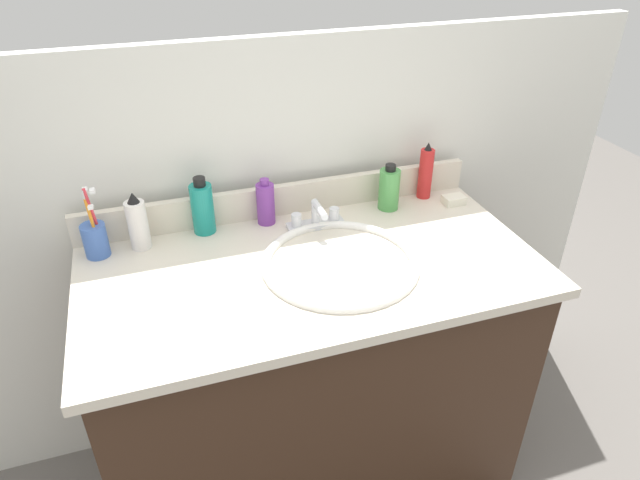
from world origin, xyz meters
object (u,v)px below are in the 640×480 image
at_px(bottle_spray_red, 426,173).
at_px(cup_blue_plastic, 95,238).
at_px(faucet, 316,219).
at_px(bottle_cream_purple, 266,203).
at_px(bottle_mouthwash_teal, 203,208).
at_px(bottle_toner_green, 389,189).
at_px(bottle_lotion_white, 138,223).
at_px(soap_bar, 454,200).

distance_m(bottle_spray_red, cup_blue_plastic, 0.94).
bearing_deg(faucet, bottle_cream_purple, 150.31).
bearing_deg(bottle_mouthwash_teal, bottle_spray_red, -0.24).
xyz_separation_m(faucet, bottle_toner_green, (0.24, 0.04, 0.03)).
distance_m(bottle_mouthwash_teal, bottle_cream_purple, 0.17).
distance_m(bottle_toner_green, bottle_cream_purple, 0.36).
relative_size(faucet, cup_blue_plastic, 0.84).
bearing_deg(bottle_toner_green, bottle_lotion_white, 179.54).
height_order(bottle_toner_green, bottle_cream_purple, bottle_toner_green).
height_order(bottle_toner_green, cup_blue_plastic, cup_blue_plastic).
height_order(cup_blue_plastic, soap_bar, cup_blue_plastic).
bearing_deg(bottle_cream_purple, bottle_lotion_white, -176.11).
bearing_deg(bottle_mouthwash_teal, bottle_lotion_white, -170.27).
distance_m(bottle_lotion_white, bottle_cream_purple, 0.34).
relative_size(bottle_lotion_white, bottle_mouthwash_teal, 0.98).
xyz_separation_m(bottle_toner_green, bottle_cream_purple, (-0.36, 0.03, -0.00)).
relative_size(bottle_toner_green, bottle_mouthwash_teal, 0.85).
bearing_deg(bottle_lotion_white, bottle_spray_red, 1.80).
distance_m(bottle_toner_green, soap_bar, 0.21).
bearing_deg(bottle_mouthwash_teal, cup_blue_plastic, -172.99).
height_order(faucet, bottle_spray_red, bottle_spray_red).
xyz_separation_m(bottle_toner_green, cup_blue_plastic, (-0.81, 0.00, -0.01)).
height_order(bottle_mouthwash_teal, cup_blue_plastic, cup_blue_plastic).
xyz_separation_m(faucet, bottle_spray_red, (0.37, 0.07, 0.05)).
bearing_deg(cup_blue_plastic, soap_bar, -2.12).
xyz_separation_m(bottle_spray_red, bottle_lotion_white, (-0.84, -0.03, -0.01)).
bearing_deg(bottle_spray_red, cup_blue_plastic, -178.10).
distance_m(bottle_cream_purple, cup_blue_plastic, 0.45).
relative_size(faucet, bottle_mouthwash_teal, 0.99).
bearing_deg(cup_blue_plastic, bottle_cream_purple, 3.59).
distance_m(bottle_mouthwash_teal, cup_blue_plastic, 0.28).
height_order(bottle_spray_red, bottle_toner_green, bottle_spray_red).
xyz_separation_m(faucet, bottle_mouthwash_teal, (-0.30, 0.08, 0.04)).
distance_m(bottle_lotion_white, bottle_toner_green, 0.70).
bearing_deg(bottle_cream_purple, cup_blue_plastic, -176.41).
bearing_deg(faucet, bottle_mouthwash_teal, 165.47).
xyz_separation_m(bottle_lotion_white, soap_bar, (0.90, -0.04, -0.06)).
bearing_deg(soap_bar, bottle_lotion_white, 177.31).
xyz_separation_m(bottle_lotion_white, bottle_toner_green, (0.70, -0.01, -0.01)).
relative_size(bottle_mouthwash_teal, cup_blue_plastic, 0.85).
relative_size(bottle_spray_red, soap_bar, 2.76).
bearing_deg(bottle_lotion_white, bottle_cream_purple, 3.89).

